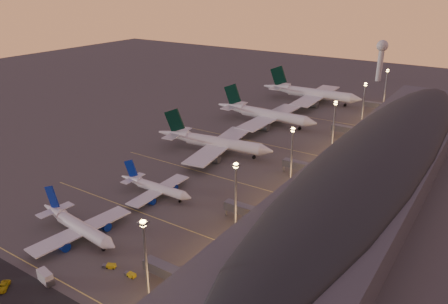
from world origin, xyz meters
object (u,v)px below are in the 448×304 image
Objects in this scene: airliner_wide_near at (213,142)px; baggage_tug_b at (110,266)px; airliner_narrow_north at (155,187)px; airliner_wide_mid at (265,114)px; service_van_b at (3,287)px; airliner_narrow_south at (77,226)px; catering_truck_a at (46,277)px; airliner_wide_far at (311,93)px; baggage_tug_a at (130,275)px; radar_tower at (381,54)px.

airliner_wide_near reaches higher than baggage_tug_b.
airliner_narrow_north is 0.54× the size of airliner_wide_mid.
service_van_b is at bearing -93.60° from airliner_wide_near.
service_van_b is at bearing -88.86° from airliner_narrow_north.
airliner_narrow_south is 23.54m from catering_truck_a.
airliner_wide_far is 13.20× the size of service_van_b.
airliner_wide_mid is at bearing 102.53° from baggage_tug_a.
radar_tower is at bearing 47.93° from service_van_b.
baggage_tug_b is at bearing 13.15° from service_van_b.
airliner_narrow_north is 9.47× the size of baggage_tug_a.
baggage_tug_b is at bearing -78.24° from airliner_wide_mid.
airliner_narrow_south is 28.88m from service_van_b.
airliner_wide_far is at bearing 97.76° from baggage_tug_a.
airliner_wide_near is at bearing 96.59° from airliner_narrow_north.
baggage_tug_a is (35.62, -143.37, -4.75)m from airliner_wide_mid.
airliner_wide_mid reaches higher than baggage_tug_b.
airliner_wide_near is 105.97m from catering_truck_a.
baggage_tug_a is (27.42, -41.04, -2.66)m from airliner_narrow_north.
airliner_wide_far reaches higher than catering_truck_a.
airliner_wide_far reaches higher than airliner_wide_mid.
radar_tower is at bearing 65.64° from baggage_tug_b.
airliner_wide_mid is at bearing 75.72° from baggage_tug_b.
radar_tower is (15.16, 251.83, 18.73)m from airliner_narrow_north.
catering_truck_a is (10.20, -55.52, -1.61)m from airliner_narrow_north.
service_van_b is at bearing -121.34° from catering_truck_a.
airliner_wide_far is 217.27m from catering_truck_a.
airliner_wide_near is at bearing -96.24° from radar_tower.
airliner_narrow_north is 45.98m from baggage_tug_b.
airliner_narrow_north is 5.53× the size of catering_truck_a.
service_van_b is (4.52, -28.38, -2.85)m from airliner_narrow_south.
airliner_wide_mid is 15.66× the size of baggage_tug_b.
airliner_wide_mid is (-8.20, 102.33, 2.09)m from airliner_narrow_north.
radar_tower is 9.07× the size of baggage_tug_a.
airliner_wide_mid reaches higher than catering_truck_a.
airliner_wide_mid reaches higher than airliner_narrow_south.
airliner_narrow_south is 7.42× the size of service_van_b.
airliner_wide_mid reaches higher than baggage_tug_a.
airliner_narrow_north is 252.98m from radar_tower.
airliner_narrow_north is at bearing -90.34° from airliner_wide_far.
radar_tower reaches higher than airliner_wide_far.
airliner_wide_far is 2.12× the size of radar_tower.
airliner_wide_far is at bearing 80.42° from airliner_wide_near.
service_van_b is (-7.20, -8.07, -0.81)m from catering_truck_a.
catering_truck_a is at bearing -141.37° from baggage_tug_a.
airliner_narrow_north is 161.26m from airliner_wide_far.
radar_tower reaches higher than baggage_tug_a.
baggage_tug_b is at bearing -66.23° from airliner_narrow_north.
radar_tower is 293.90m from baggage_tug_a.
airliner_narrow_south is 22.29m from baggage_tug_b.
baggage_tug_b is at bearing -178.08° from baggage_tug_a.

